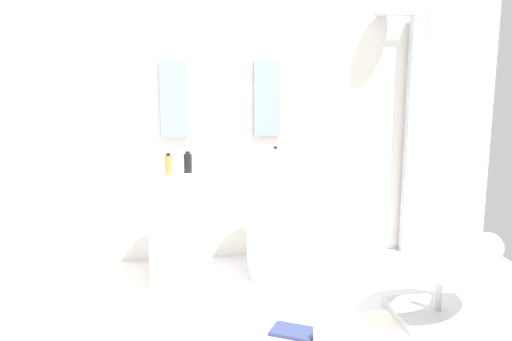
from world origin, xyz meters
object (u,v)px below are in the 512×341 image
Objects in this scene: pedestal_sink_right at (275,220)px; soap_bottle_amber at (169,165)px; lounge_chair at (440,267)px; shower_column at (412,130)px; soap_bottle_white at (275,157)px; pedestal_sink_left at (176,224)px; soap_bottle_black at (188,163)px; magazine_navy at (293,332)px; coffee_mug at (320,336)px.

soap_bottle_amber is at bearing -170.81° from pedestal_sink_right.
pedestal_sink_right is 0.87× the size of lounge_chair.
shower_column is 12.96× the size of soap_bottle_white.
soap_bottle_white is (0.78, 0.10, 0.48)m from pedestal_sink_left.
shower_column is 12.91× the size of soap_bottle_black.
soap_bottle_black is 1.01× the size of soap_bottle_amber.
soap_bottle_white is at bearing 81.53° from pedestal_sink_right.
shower_column reaches higher than magazine_navy.
soap_bottle_white is at bearing 7.47° from pedestal_sink_left.
magazine_navy is (-0.97, -0.10, -0.33)m from lounge_chair.
lounge_chair is (-0.34, -1.29, -0.73)m from shower_column.
coffee_mug is at bearing -55.24° from soap_bottle_black.
coffee_mug is at bearing -164.61° from lounge_chair.
pedestal_sink_right is 6.01× the size of soap_bottle_amber.
pedestal_sink_left is 0.46× the size of shower_column.
pedestal_sink_right is (0.76, 0.00, 0.00)m from pedestal_sink_left.
soap_bottle_white is at bearing 14.34° from soap_bottle_black.
shower_column reaches higher than pedestal_sink_left.
magazine_navy is 3.07× the size of coffee_mug.
soap_bottle_black reaches higher than pedestal_sink_left.
shower_column is at bearing 16.95° from pedestal_sink_right.
soap_bottle_amber reaches higher than lounge_chair.
soap_bottle_black is at bearing 151.77° from magazine_navy.
pedestal_sink_right is 0.82m from soap_bottle_black.
coffee_mug is 1.60m from soap_bottle_amber.
soap_bottle_black is at bearing 151.99° from lounge_chair.
soap_bottle_white reaches higher than magazine_navy.
soap_bottle_black is (0.10, -0.07, 0.48)m from pedestal_sink_left.
lounge_chair is 12.56× the size of coffee_mug.
magazine_navy is at bearing -49.69° from soap_bottle_amber.
soap_bottle_black is at bearing -173.82° from pedestal_sink_right.
pedestal_sink_right is 0.49m from soap_bottle_white.
shower_column is 23.66× the size of coffee_mug.
soap_bottle_black is 1.00× the size of soap_bottle_white.
lounge_chair is at bearing -24.49° from soap_bottle_amber.
magazine_navy is 1.46m from soap_bottle_amber.
magazine_navy is (-0.06, -1.01, -0.42)m from pedestal_sink_right.
pedestal_sink_right is 1.10m from magazine_navy.
pedestal_sink_right reaches higher than lounge_chair.
pedestal_sink_left is 0.49m from soap_bottle_black.
pedestal_sink_right is 0.94m from soap_bottle_amber.
lounge_chair is (0.92, -0.91, -0.09)m from pedestal_sink_right.
soap_bottle_white is at bearing 115.06° from magazine_navy.
pedestal_sink_left is 1.00× the size of pedestal_sink_right.
soap_bottle_black is 0.15m from soap_bottle_amber.
soap_bottle_white is at bearing -167.27° from shower_column.
pedestal_sink_left is 0.92m from soap_bottle_white.
soap_bottle_amber reaches higher than coffee_mug.
soap_bottle_white reaches higher than lounge_chair.
magazine_navy is (0.71, -1.01, -0.42)m from pedestal_sink_left.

